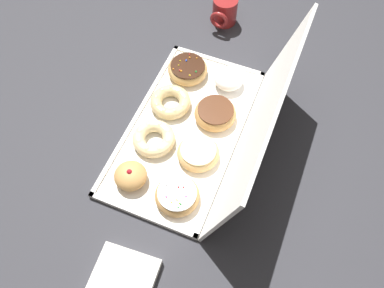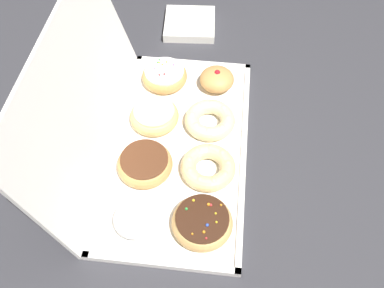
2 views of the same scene
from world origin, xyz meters
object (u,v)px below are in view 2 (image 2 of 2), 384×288
object	(u,v)px
sprinkle_donut_0	(202,222)
cruller_donut_1	(208,167)
cruller_donut_2	(210,120)
powdered_filled_donut_4	(136,219)
glazed_ring_donut_6	(154,116)
jelly_filled_donut_3	(217,79)
napkin_stack	(190,24)
chocolate_frosted_donut_5	(145,164)
sprinkle_donut_7	(165,76)
donut_box	(180,147)

from	to	relation	value
sprinkle_donut_0	cruller_donut_1	size ratio (longest dim) A/B	1.02
cruller_donut_2	powdered_filled_donut_4	world-z (taller)	powdered_filled_donut_4
sprinkle_donut_0	cruller_donut_2	world-z (taller)	sprinkle_donut_0
glazed_ring_donut_6	cruller_donut_2	bearing A→B (deg)	-88.48
sprinkle_donut_0	powdered_filled_donut_4	distance (m)	0.12
sprinkle_donut_0	jelly_filled_donut_3	size ratio (longest dim) A/B	1.41
sprinkle_donut_0	cruller_donut_2	distance (m)	0.25
napkin_stack	chocolate_frosted_donut_5	bearing A→B (deg)	175.77
chocolate_frosted_donut_5	sprinkle_donut_7	size ratio (longest dim) A/B	1.04
donut_box	glazed_ring_donut_6	size ratio (longest dim) A/B	4.91
napkin_stack	sprinkle_donut_7	bearing A→B (deg)	171.24
cruller_donut_1	chocolate_frosted_donut_5	distance (m)	0.13
sprinkle_donut_0	cruller_donut_1	bearing A→B (deg)	0.03
donut_box	sprinkle_donut_7	bearing A→B (deg)	17.83
cruller_donut_2	glazed_ring_donut_6	size ratio (longest dim) A/B	1.03
powdered_filled_donut_4	sprinkle_donut_7	size ratio (longest dim) A/B	0.77
sprinkle_donut_0	cruller_donut_1	distance (m)	0.13
napkin_stack	glazed_ring_donut_6	bearing A→B (deg)	173.84
cruller_donut_1	napkin_stack	bearing A→B (deg)	11.08
cruller_donut_1	powdered_filled_donut_4	xyz separation A→B (m)	(-0.13, 0.12, 0.01)
jelly_filled_donut_3	chocolate_frosted_donut_5	distance (m)	0.29
napkin_stack	donut_box	bearing A→B (deg)	-176.33
chocolate_frosted_donut_5	glazed_ring_donut_6	bearing A→B (deg)	1.04
donut_box	glazed_ring_donut_6	distance (m)	0.09
cruller_donut_2	sprinkle_donut_7	bearing A→B (deg)	44.03
jelly_filled_donut_3	glazed_ring_donut_6	xyz separation A→B (m)	(-0.13, 0.13, -0.00)
cruller_donut_1	cruller_donut_2	distance (m)	0.13
powdered_filled_donut_4	jelly_filled_donut_3	bearing A→B (deg)	-17.67
glazed_ring_donut_6	sprinkle_donut_7	xyz separation A→B (m)	(0.13, -0.00, -0.00)
cruller_donut_1	glazed_ring_donut_6	bearing A→B (deg)	47.14
sprinkle_donut_0	cruller_donut_2	xyz separation A→B (m)	(0.25, 0.01, -0.00)
jelly_filled_donut_3	chocolate_frosted_donut_5	xyz separation A→B (m)	(-0.26, 0.13, -0.00)
donut_box	cruller_donut_2	xyz separation A→B (m)	(0.07, -0.06, 0.02)
glazed_ring_donut_6	sprinkle_donut_7	bearing A→B (deg)	-1.51
donut_box	cruller_donut_1	size ratio (longest dim) A/B	4.74
cruller_donut_1	glazed_ring_donut_6	world-z (taller)	glazed_ring_donut_6
powdered_filled_donut_4	chocolate_frosted_donut_5	bearing A→B (deg)	2.80
donut_box	chocolate_frosted_donut_5	bearing A→B (deg)	137.03
sprinkle_donut_0	chocolate_frosted_donut_5	xyz separation A→B (m)	(0.12, 0.13, 0.00)
cruller_donut_2	jelly_filled_donut_3	bearing A→B (deg)	-2.73
donut_box	powdered_filled_donut_4	bearing A→B (deg)	163.61
cruller_donut_2	chocolate_frosted_donut_5	distance (m)	0.18
cruller_donut_2	chocolate_frosted_donut_5	xyz separation A→B (m)	(-0.13, 0.12, 0.00)
cruller_donut_1	cruller_donut_2	bearing A→B (deg)	3.37
sprinkle_donut_7	cruller_donut_1	bearing A→B (deg)	-152.89
jelly_filled_donut_3	napkin_stack	bearing A→B (deg)	21.86
cruller_donut_2	powdered_filled_donut_4	distance (m)	0.29
donut_box	chocolate_frosted_donut_5	world-z (taller)	chocolate_frosted_donut_5
sprinkle_donut_0	jelly_filled_donut_3	world-z (taller)	jelly_filled_donut_3
cruller_donut_2	napkin_stack	distance (m)	0.36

